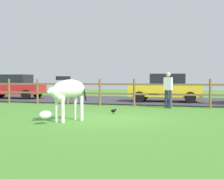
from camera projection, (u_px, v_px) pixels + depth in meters
The scene contains 8 objects.
ground_plane at pixel (110, 118), 11.38m from camera, with size 60.00×60.00×0.00m, color #47842D.
parking_asphalt at pixel (159, 101), 20.21m from camera, with size 28.00×7.40×0.05m, color #38383D.
paddock_fence at pixel (134, 91), 16.23m from camera, with size 21.26×0.11×1.33m.
zebra at pixel (67, 92), 10.49m from camera, with size 0.99×1.84×1.41m.
crow_on_grass at pixel (114, 111), 12.75m from camera, with size 0.21×0.10×0.20m.
parked_car_red at pixel (13, 86), 22.08m from camera, with size 4.16×2.22×1.56m.
parked_car_yellow at pixel (166, 88), 18.84m from camera, with size 4.15×2.20×1.56m.
visitor_near_fence at pixel (168, 88), 15.22m from camera, with size 0.40×0.30×1.64m.
Camera 1 is at (3.59, -10.76, 1.33)m, focal length 54.11 mm.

